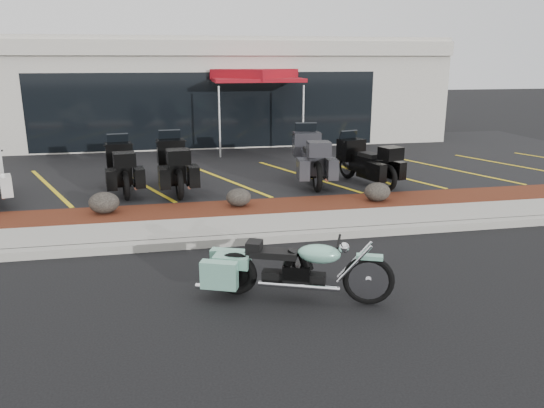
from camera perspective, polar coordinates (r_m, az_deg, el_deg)
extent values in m
plane|color=black|center=(8.89, -1.09, -6.12)|extent=(90.00, 90.00, 0.00)
cube|color=gray|center=(9.70, -2.03, -3.79)|extent=(24.00, 0.25, 0.15)
cube|color=gray|center=(10.36, -2.65, -2.54)|extent=(24.00, 1.20, 0.15)
cube|color=#3A160D|center=(11.49, -3.56, -0.70)|extent=(24.00, 1.20, 0.16)
cube|color=black|center=(16.72, -6.07, 4.33)|extent=(26.00, 9.60, 0.15)
cube|color=#ADA99C|center=(22.73, -7.73, 12.10)|extent=(18.00, 8.00, 4.00)
cube|color=black|center=(18.80, -6.87, 9.93)|extent=(12.00, 0.06, 2.60)
cube|color=#ADA99C|center=(18.69, -7.08, 16.34)|extent=(18.00, 0.30, 0.50)
ellipsoid|color=black|center=(11.49, -17.62, 0.14)|extent=(0.63, 0.52, 0.44)
ellipsoid|color=black|center=(11.50, -3.61, 0.72)|extent=(0.55, 0.46, 0.39)
ellipsoid|color=black|center=(12.12, 11.27, 1.30)|extent=(0.60, 0.50, 0.42)
cone|color=#FF5708|center=(16.54, -9.98, 5.17)|extent=(0.35, 0.35, 0.48)
cylinder|color=silver|center=(16.91, -3.66, 8.67)|extent=(0.06, 0.06, 2.27)
cylinder|color=silver|center=(18.34, 4.12, 9.18)|extent=(0.06, 0.06, 2.27)
cylinder|color=silver|center=(19.39, -7.48, 9.43)|extent=(0.06, 0.06, 2.27)
cylinder|color=silver|center=(20.65, -0.35, 9.92)|extent=(0.06, 0.06, 2.27)
cube|color=maroon|center=(18.68, -1.87, 13.27)|extent=(3.79, 3.79, 0.12)
cube|color=maroon|center=(18.67, -1.88, 13.79)|extent=(2.89, 2.89, 0.35)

